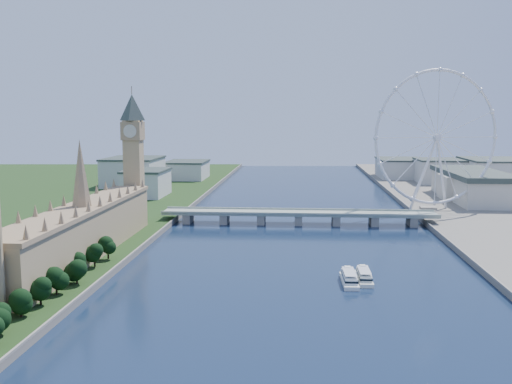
# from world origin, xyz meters

# --- Properties ---
(tree_row) EXTENTS (8.70, 200.70, 21.78)m
(tree_row) POSITION_xyz_m (-113.00, 66.00, 9.54)
(tree_row) COLOR black
(tree_row) RESTS_ON ground
(parliament_range) EXTENTS (24.00, 200.00, 70.00)m
(parliament_range) POSITION_xyz_m (-128.00, 170.00, 18.48)
(parliament_range) COLOR tan
(parliament_range) RESTS_ON ground
(big_ben) EXTENTS (20.02, 20.02, 110.00)m
(big_ben) POSITION_xyz_m (-128.00, 278.00, 66.57)
(big_ben) COLOR tan
(big_ben) RESTS_ON ground
(westminster_bridge) EXTENTS (220.00, 22.00, 9.50)m
(westminster_bridge) POSITION_xyz_m (0.00, 300.00, 6.63)
(westminster_bridge) COLOR gray
(westminster_bridge) RESTS_ON ground
(london_eye) EXTENTS (113.60, 39.12, 124.30)m
(london_eye) POSITION_xyz_m (119.98, 355.08, 67.52)
(london_eye) COLOR silver
(london_eye) RESTS_ON ground
(county_hall) EXTENTS (54.00, 144.00, 35.00)m
(county_hall) POSITION_xyz_m (175.00, 430.00, 0.00)
(county_hall) COLOR beige
(county_hall) RESTS_ON ground
(city_skyline) EXTENTS (505.00, 280.00, 32.00)m
(city_skyline) POSITION_xyz_m (39.22, 560.08, 16.96)
(city_skyline) COLOR beige
(city_skyline) RESTS_ON ground
(tour_boat_near) EXTENTS (8.66, 31.14, 6.85)m
(tour_boat_near) POSITION_xyz_m (26.56, 135.53, 0.00)
(tour_boat_near) COLOR white
(tour_boat_near) RESTS_ON ground
(tour_boat_far) EXTENTS (7.69, 29.83, 6.59)m
(tour_boat_far) POSITION_xyz_m (34.72, 140.45, 0.00)
(tour_boat_far) COLOR silver
(tour_boat_far) RESTS_ON ground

